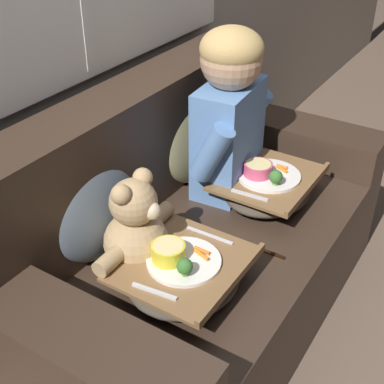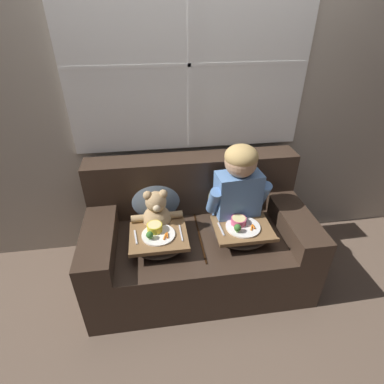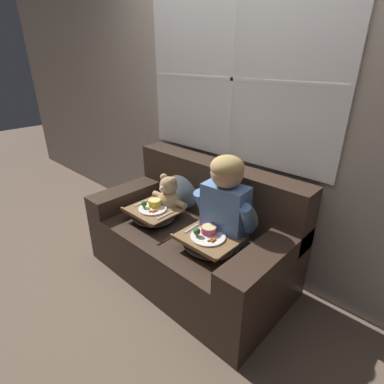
% 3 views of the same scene
% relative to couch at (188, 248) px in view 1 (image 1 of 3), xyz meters
% --- Properties ---
extents(ground_plane, '(14.00, 14.00, 0.00)m').
position_rel_couch_xyz_m(ground_plane, '(0.00, -0.06, -0.34)').
color(ground_plane, brown).
extents(couch, '(1.64, 0.88, 0.92)m').
position_rel_couch_xyz_m(couch, '(0.00, 0.00, 0.00)').
color(couch, '#38281E').
rests_on(couch, ground_plane).
extents(throw_pillow_behind_child, '(0.41, 0.20, 0.43)m').
position_rel_couch_xyz_m(throw_pillow_behind_child, '(0.30, 0.18, 0.32)').
color(throw_pillow_behind_child, tan).
rests_on(throw_pillow_behind_child, couch).
extents(throw_pillow_behind_teddy, '(0.40, 0.19, 0.42)m').
position_rel_couch_xyz_m(throw_pillow_behind_teddy, '(-0.30, 0.18, 0.32)').
color(throw_pillow_behind_teddy, slate).
rests_on(throw_pillow_behind_teddy, couch).
extents(child_figure, '(0.47, 0.24, 0.65)m').
position_rel_couch_xyz_m(child_figure, '(0.30, 0.00, 0.48)').
color(child_figure, '#5B84BC').
rests_on(child_figure, couch).
extents(teddy_bear, '(0.38, 0.26, 0.35)m').
position_rel_couch_xyz_m(teddy_bear, '(-0.30, 0.00, 0.27)').
color(teddy_bear, tan).
rests_on(teddy_bear, couch).
extents(lap_tray_child, '(0.41, 0.34, 0.18)m').
position_rel_couch_xyz_m(lap_tray_child, '(0.30, -0.18, 0.18)').
color(lap_tray_child, '#473D33').
rests_on(lap_tray_child, child_figure).
extents(lap_tray_teddy, '(0.40, 0.36, 0.17)m').
position_rel_couch_xyz_m(lap_tray_teddy, '(-0.30, -0.18, 0.18)').
color(lap_tray_teddy, '#473D33').
rests_on(lap_tray_teddy, teddy_bear).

